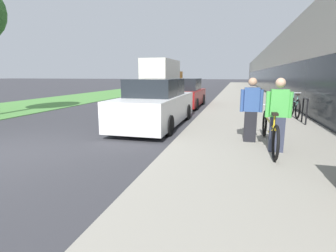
{
  "coord_description": "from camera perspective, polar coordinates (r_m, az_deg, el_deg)",
  "views": [
    {
      "loc": [
        4.93,
        -4.44,
        1.72
      ],
      "look_at": [
        0.37,
        12.97,
        -1.78
      ],
      "focal_mm": 28.0,
      "sensor_mm": 36.0,
      "label": 1
    }
  ],
  "objects": [
    {
      "name": "moving_truck",
      "position": [
        25.16,
        -1.09,
        10.67
      ],
      "size": [
        2.4,
        7.4,
        3.11
      ],
      "color": "orange",
      "rests_on": "ground"
    },
    {
      "name": "bike_rack_hoop",
      "position": [
        9.71,
        27.64,
        3.49
      ],
      "size": [
        0.05,
        0.6,
        0.84
      ],
      "color": "black",
      "rests_on": "sidewalk_slab"
    },
    {
      "name": "cruiser_bike_nearest",
      "position": [
        11.07,
        25.89,
        3.75
      ],
      "size": [
        0.52,
        1.7,
        0.91
      ],
      "color": "black",
      "rests_on": "sidewalk_slab"
    },
    {
      "name": "storefront_facade",
      "position": [
        34.32,
        28.1,
        10.64
      ],
      "size": [
        10.01,
        70.0,
        4.51
      ],
      "color": "#BCB7AD",
      "rests_on": "ground"
    },
    {
      "name": "parked_sedan_curbside",
      "position": [
        9.01,
        -2.6,
        4.7
      ],
      "size": [
        1.82,
        4.78,
        1.6
      ],
      "color": "white",
      "rests_on": "ground"
    },
    {
      "name": "vintage_roadster_curbside",
      "position": [
        14.52,
        3.76,
        6.95
      ],
      "size": [
        1.8,
        4.35,
        1.54
      ],
      "color": "maroon",
      "rests_on": "ground"
    },
    {
      "name": "tandem_bicycle",
      "position": [
        6.24,
        21.19,
        -0.87
      ],
      "size": [
        0.52,
        2.75,
        0.86
      ],
      "color": "black",
      "rests_on": "sidewalk_slab"
    },
    {
      "name": "ground_plane",
      "position": [
        6.86,
        -32.25,
        -5.28
      ],
      "size": [
        220.0,
        220.0,
        0.0
      ],
      "primitive_type": "plane",
      "color": "#38383D"
    },
    {
      "name": "cruiser_bike_middle",
      "position": [
        13.1,
        22.76,
        4.98
      ],
      "size": [
        0.52,
        1.8,
        0.93
      ],
      "color": "black",
      "rests_on": "sidewalk_slab"
    },
    {
      "name": "lawn_strip",
      "position": [
        31.65,
        -6.69,
        7.86
      ],
      "size": [
        5.33,
        70.0,
        0.03
      ],
      "color": "#518E42",
      "rests_on": "ground"
    },
    {
      "name": "sidewalk_slab",
      "position": [
        25.5,
        16.1,
        6.89
      ],
      "size": [
        4.09,
        70.0,
        0.15
      ],
      "color": "gray",
      "rests_on": "ground"
    },
    {
      "name": "person_rider",
      "position": [
        5.83,
        22.83,
        2.18
      ],
      "size": [
        0.52,
        0.2,
        1.52
      ],
      "color": "#33384C",
      "rests_on": "sidewalk_slab"
    },
    {
      "name": "person_bystander",
      "position": [
        6.52,
        17.63,
        3.35
      ],
      "size": [
        0.52,
        0.2,
        1.52
      ],
      "color": "black",
      "rests_on": "sidewalk_slab"
    }
  ]
}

